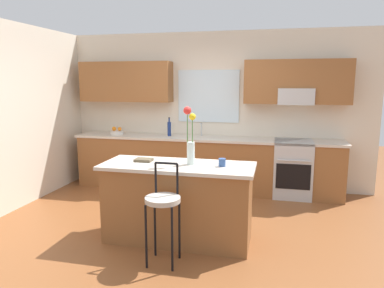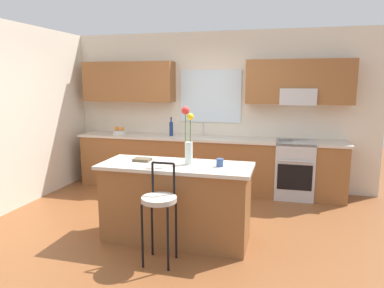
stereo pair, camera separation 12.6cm
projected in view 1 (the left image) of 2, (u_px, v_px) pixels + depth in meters
ground_plane at (179, 227)px, 4.63m from camera, size 14.00×14.00×0.00m
wall_left at (16, 116)px, 5.26m from camera, size 0.12×4.60×2.70m
back_wall_assembly at (210, 102)px, 6.27m from camera, size 5.60×0.50×2.70m
counter_run at (205, 163)px, 6.18m from camera, size 4.56×0.64×0.92m
sink_faucet at (201, 128)px, 6.23m from camera, size 0.02×0.13×0.23m
oven_range at (292, 169)px, 5.82m from camera, size 0.60×0.64×0.92m
kitchen_island at (178, 202)px, 4.19m from camera, size 1.76×0.70×0.92m
bar_stool_near at (163, 204)px, 3.62m from camera, size 0.36×0.36×1.04m
flower_vase at (190, 139)px, 4.05m from camera, size 0.14×0.10×0.66m
mug_ceramic at (222, 162)px, 4.00m from camera, size 0.08×0.08×0.09m
cookbook at (144, 160)px, 4.26m from camera, size 0.20×0.15×0.03m
fruit_bowl_oranges at (117, 132)px, 6.46m from camera, size 0.24×0.24×0.13m
bottle_olive_oil at (169, 128)px, 6.22m from camera, size 0.06×0.06×0.33m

